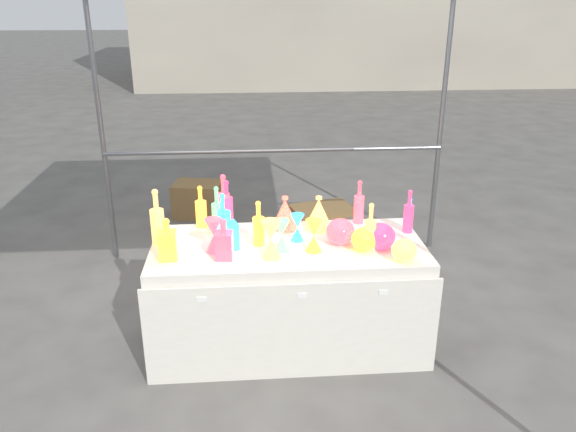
{
  "coord_description": "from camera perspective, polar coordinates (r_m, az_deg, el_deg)",
  "views": [
    {
      "loc": [
        -0.26,
        -3.38,
        2.28
      ],
      "look_at": [
        0.0,
        0.0,
        0.95
      ],
      "focal_mm": 35.0,
      "sensor_mm": 36.0,
      "label": 1
    }
  ],
  "objects": [
    {
      "name": "bottle_6",
      "position": [
        3.66,
        -3.01,
        -0.74
      ],
      "size": [
        0.09,
        0.09,
        0.31
      ],
      "primitive_type": null,
      "rotation": [
        0.0,
        0.0,
        0.11
      ],
      "color": "red",
      "rests_on": "display_table"
    },
    {
      "name": "bottle_11",
      "position": [
        3.61,
        8.37,
        -1.11
      ],
      "size": [
        0.09,
        0.09,
        0.32
      ],
      "primitive_type": null,
      "rotation": [
        0.0,
        0.0,
        0.4
      ],
      "color": "#158768",
      "rests_on": "display_table"
    },
    {
      "name": "hourglass_0",
      "position": [
        3.6,
        -7.56,
        -1.97
      ],
      "size": [
        0.15,
        0.15,
        0.22
      ],
      "primitive_type": null,
      "rotation": [
        0.0,
        0.0,
        -0.39
      ],
      "color": "orange",
      "rests_on": "display_table"
    },
    {
      "name": "bottle_9",
      "position": [
        4.04,
        7.23,
        1.43
      ],
      "size": [
        0.09,
        0.09,
        0.32
      ],
      "primitive_type": null,
      "rotation": [
        0.0,
        0.0,
        -0.31
      ],
      "color": "orange",
      "rests_on": "display_table"
    },
    {
      "name": "ground",
      "position": [
        4.09,
        0.0,
        -12.5
      ],
      "size": [
        80.0,
        80.0,
        0.0
      ],
      "primitive_type": "plane",
      "color": "slate",
      "rests_on": "ground"
    },
    {
      "name": "bottle_4",
      "position": [
        3.74,
        -13.16,
        -0.11
      ],
      "size": [
        0.1,
        0.1,
        0.38
      ],
      "primitive_type": null,
      "rotation": [
        0.0,
        0.0,
        -0.12
      ],
      "color": "#158768",
      "rests_on": "display_table"
    },
    {
      "name": "decanter_0",
      "position": [
        3.54,
        -12.16,
        -2.28
      ],
      "size": [
        0.12,
        0.12,
        0.27
      ],
      "primitive_type": null,
      "rotation": [
        0.0,
        0.0,
        0.04
      ],
      "color": "red",
      "rests_on": "display_table"
    },
    {
      "name": "hourglass_4",
      "position": [
        3.58,
        2.63,
        -2.01
      ],
      "size": [
        0.11,
        0.11,
        0.21
      ],
      "primitive_type": null,
      "rotation": [
        0.0,
        0.0,
        -0.07
      ],
      "color": "red",
      "rests_on": "display_table"
    },
    {
      "name": "bottle_8",
      "position": [
        3.97,
        12.22,
        0.14
      ],
      "size": [
        0.06,
        0.06,
        0.24
      ],
      "primitive_type": null,
      "rotation": [
        0.0,
        0.0,
        -0.07
      ],
      "color": "#1A9134",
      "rests_on": "display_table"
    },
    {
      "name": "bottle_3",
      "position": [
        3.97,
        -6.25,
        1.29
      ],
      "size": [
        0.11,
        0.11,
        0.34
      ],
      "primitive_type": null,
      "rotation": [
        0.0,
        0.0,
        0.35
      ],
      "color": "#1E3BB1",
      "rests_on": "display_table"
    },
    {
      "name": "hourglass_3",
      "position": [
        3.59,
        -0.64,
        -1.99
      ],
      "size": [
        0.13,
        0.13,
        0.21
      ],
      "primitive_type": null,
      "rotation": [
        0.0,
        0.0,
        -0.31
      ],
      "color": "#A8217B",
      "rests_on": "display_table"
    },
    {
      "name": "globe_3",
      "position": [
        3.67,
        9.37,
        -2.18
      ],
      "size": [
        0.25,
        0.25,
        0.15
      ],
      "primitive_type": null,
      "rotation": [
        0.0,
        0.0,
        0.34
      ],
      "color": "#1E3BB1",
      "rests_on": "display_table"
    },
    {
      "name": "cardboard_box_flat",
      "position": [
        6.35,
        3.57,
        0.63
      ],
      "size": [
        0.78,
        0.65,
        0.06
      ],
      "primitive_type": "cube",
      "rotation": [
        0.0,
        0.0,
        0.27
      ],
      "color": "olive",
      "rests_on": "ground"
    },
    {
      "name": "hourglass_2",
      "position": [
        3.49,
        -1.74,
        -2.38
      ],
      "size": [
        0.13,
        0.13,
        0.25
      ],
      "primitive_type": null,
      "rotation": [
        0.0,
        0.0,
        0.09
      ],
      "color": "#158768",
      "rests_on": "display_table"
    },
    {
      "name": "globe_0",
      "position": [
        3.64,
        7.77,
        -2.46
      ],
      "size": [
        0.19,
        0.19,
        0.14
      ],
      "primitive_type": null,
      "rotation": [
        0.0,
        0.0,
        -0.14
      ],
      "color": "red",
      "rests_on": "display_table"
    },
    {
      "name": "bottle_10",
      "position": [
        3.94,
        12.17,
        0.49
      ],
      "size": [
        0.09,
        0.09,
        0.31
      ],
      "primitive_type": null,
      "rotation": [
        0.0,
        0.0,
        -0.39
      ],
      "color": "#1E3BB1",
      "rests_on": "display_table"
    },
    {
      "name": "cardboard_box_closed",
      "position": [
        6.28,
        -9.13,
        1.69
      ],
      "size": [
        0.58,
        0.46,
        0.38
      ],
      "primitive_type": "cube",
      "rotation": [
        0.0,
        0.0,
        -0.18
      ],
      "color": "olive",
      "rests_on": "ground"
    },
    {
      "name": "hourglass_5",
      "position": [
        3.74,
        0.96,
        -1.17
      ],
      "size": [
        0.11,
        0.11,
        0.19
      ],
      "primitive_type": null,
      "rotation": [
        0.0,
        0.0,
        0.14
      ],
      "color": "#1A9134",
      "rests_on": "display_table"
    },
    {
      "name": "bottle_0",
      "position": [
        3.99,
        -8.85,
        0.96
      ],
      "size": [
        0.09,
        0.09,
        0.31
      ],
      "primitive_type": null,
      "rotation": [
        0.0,
        0.0,
        0.24
      ],
      "color": "red",
      "rests_on": "display_table"
    },
    {
      "name": "bottle_7",
      "position": [
        3.74,
        -6.61,
        -0.12
      ],
      "size": [
        0.09,
        0.09,
        0.33
      ],
      "primitive_type": null,
      "rotation": [
        0.0,
        0.0,
        -0.15
      ],
      "color": "#1A9134",
      "rests_on": "display_table"
    },
    {
      "name": "display_table",
      "position": [
        3.88,
        0.01,
        -7.99
      ],
      "size": [
        1.84,
        0.83,
        0.75
      ],
      "color": "white",
      "rests_on": "ground"
    },
    {
      "name": "decanter_2",
      "position": [
        3.62,
        -6.07,
        -1.36
      ],
      "size": [
        0.14,
        0.14,
        0.27
      ],
      "primitive_type": null,
      "rotation": [
        0.0,
        0.0,
        0.31
      ],
      "color": "#1A9134",
      "rests_on": "display_table"
    },
    {
      "name": "lampshade_3",
      "position": [
        3.92,
        3.12,
        0.33
      ],
      "size": [
        0.23,
        0.23,
        0.24
      ],
      "primitive_type": null,
      "rotation": [
        0.0,
        0.0,
        -0.17
      ],
      "color": "#158768",
      "rests_on": "display_table"
    },
    {
      "name": "lampshade_1",
      "position": [
        3.93,
        -0.31,
        0.37
      ],
      "size": [
        0.25,
        0.25,
        0.23
      ],
      "primitive_type": null,
      "rotation": [
        0.0,
        0.0,
        -0.32
      ],
      "color": "gold",
      "rests_on": "display_table"
    },
    {
      "name": "decanter_1",
      "position": [
        3.49,
        -6.55,
        -2.33
      ],
      "size": [
        0.11,
        0.11,
        0.26
      ],
      "primitive_type": null,
      "rotation": [
        0.0,
        0.0,
        -0.08
      ],
      "color": "orange",
      "rests_on": "display_table"
    },
    {
      "name": "globe_1",
      "position": [
        3.54,
        11.69,
        -3.55
      ],
      "size": [
        0.16,
        0.16,
        0.13
      ],
      "primitive_type": null,
      "rotation": [
        0.0,
        0.0,
        -0.01
      ],
      "color": "#158768",
      "rests_on": "display_table"
    },
    {
      "name": "globe_2",
      "position": [
        3.71,
        5.33,
        -1.72
      ],
      "size": [
        0.24,
        0.24,
        0.15
      ],
      "primitive_type": null,
      "rotation": [
        0.0,
        0.0,
        -0.33
      ],
      "color": "orange",
      "rests_on": "display_table"
    },
    {
      "name": "bottle_5",
      "position": [
        3.85,
        -7.21,
        0.6
      ],
      "size": [
        0.1,
        0.1,
        0.34
      ],
      "primitive_type": null,
      "rotation": [
        0.0,
        0.0,
        -0.41
      ],
      "color": "#A8217B",
      "rests_on": "display_table"
    },
    {
      "name": "bottle_2",
      "position": [
        3.97,
        -6.54,
        1.57
      ],
      "size": [
        0.11,
        0.11,
        0.38
      ],
      "primitive_type": null,
      "rotation": [
        0.0,
        0.0,
        0.31
      ],
      "color": "orange",
      "rests_on": "display_table"
    }
  ]
}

